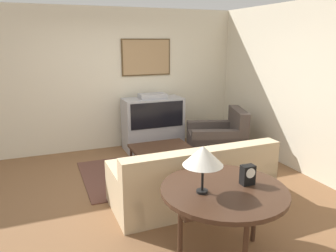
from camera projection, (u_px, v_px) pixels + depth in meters
ground_plane at (142, 190)px, 4.75m from camera, size 12.00×12.00×0.00m
wall_back at (109, 80)px, 6.32m from camera, size 12.00×0.10×2.70m
wall_right at (295, 88)px, 5.34m from camera, size 0.06×12.00×2.70m
area_rug at (161, 169)px, 5.47m from camera, size 2.54×1.61×0.01m
tv at (153, 123)px, 6.44m from camera, size 1.15×0.54×1.10m
couch at (192, 182)px, 4.31m from camera, size 2.09×0.96×0.84m
armchair at (218, 140)px, 6.11m from camera, size 1.21×1.12×0.87m
coffee_table at (160, 149)px, 5.36m from camera, size 0.95×0.62×0.42m
console_table at (224, 194)px, 3.17m from camera, size 1.23×1.23×0.72m
table_lamp at (203, 156)px, 2.97m from camera, size 0.38×0.38×0.46m
mantel_clock at (248, 175)px, 3.21m from camera, size 0.13×0.10×0.20m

